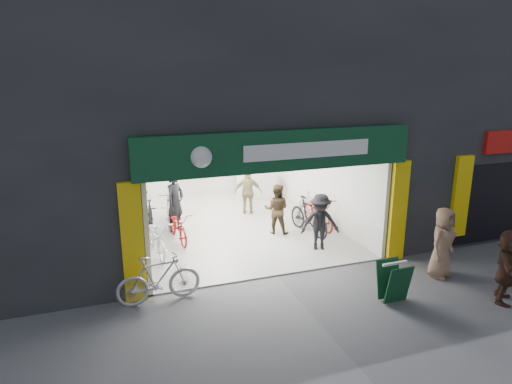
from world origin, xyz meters
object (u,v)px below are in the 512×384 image
bike_left_front (157,237)px  sandwich_board (393,281)px  parked_bike (159,279)px  bike_right_front (309,216)px  pedestrian_near (442,243)px

bike_left_front → sandwich_board: (4.36, -4.18, -0.02)m
bike_left_front → parked_bike: size_ratio=1.06×
bike_right_front → bike_left_front: bearing=171.4°
bike_left_front → pedestrian_near: (6.14, -3.54, 0.36)m
sandwich_board → pedestrian_near: bearing=19.1°
bike_left_front → pedestrian_near: size_ratio=1.11×
bike_left_front → sandwich_board: size_ratio=2.19×
parked_bike → pedestrian_near: pedestrian_near is taller
bike_right_front → sandwich_board: bearing=-100.9°
bike_right_front → pedestrian_near: size_ratio=1.08×
parked_bike → pedestrian_near: 6.52m
bike_left_front → bike_right_front: (4.46, 0.08, 0.06)m
bike_left_front → bike_right_front: bearing=-3.9°
pedestrian_near → bike_left_front: bearing=125.4°
bike_left_front → pedestrian_near: pedestrian_near is taller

